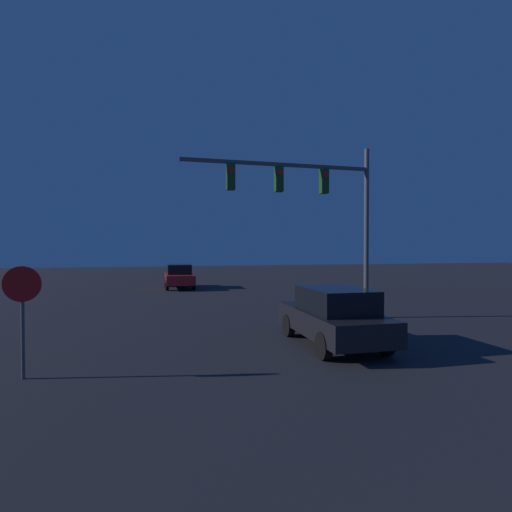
# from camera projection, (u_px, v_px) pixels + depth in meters

# --- Properties ---
(car_near) EXTENTS (1.86, 4.18, 1.56)m
(car_near) POSITION_uv_depth(u_px,v_px,m) (333.00, 316.00, 10.70)
(car_near) COLOR black
(car_near) RESTS_ON ground_plane
(car_far) EXTENTS (1.83, 4.16, 1.56)m
(car_far) POSITION_uv_depth(u_px,v_px,m) (179.00, 276.00, 26.19)
(car_far) COLOR #B21E1E
(car_far) RESTS_ON ground_plane
(traffic_signal_mast) EXTENTS (7.00, 0.30, 6.33)m
(traffic_signal_mast) POSITION_uv_depth(u_px,v_px,m) (315.00, 199.00, 14.41)
(traffic_signal_mast) COLOR #4C4C51
(traffic_signal_mast) RESTS_ON ground_plane
(stop_sign) EXTENTS (0.71, 0.07, 2.26)m
(stop_sign) POSITION_uv_depth(u_px,v_px,m) (22.00, 300.00, 7.93)
(stop_sign) COLOR #4C4C51
(stop_sign) RESTS_ON ground_plane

